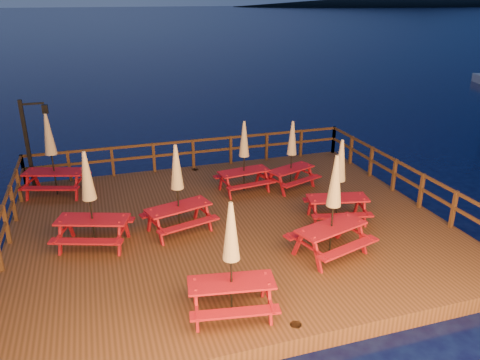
{
  "coord_description": "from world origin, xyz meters",
  "views": [
    {
      "loc": [
        -3.34,
        -11.46,
        6.52
      ],
      "look_at": [
        0.49,
        0.6,
        1.45
      ],
      "focal_mm": 35.0,
      "sensor_mm": 36.0,
      "label": 1
    }
  ],
  "objects": [
    {
      "name": "picnic_table_2",
      "position": [
        1.91,
        -2.36,
        1.76
      ],
      "size": [
        2.19,
        1.97,
        2.62
      ],
      "rotation": [
        0.0,
        0.0,
        0.29
      ],
      "color": "maroon",
      "rests_on": "deck"
    },
    {
      "name": "picnic_table_0",
      "position": [
        -4.79,
        3.73,
        1.8
      ],
      "size": [
        2.26,
        2.04,
        2.69
      ],
      "rotation": [
        0.0,
        0.0,
        -0.31
      ],
      "color": "maroon",
      "rests_on": "deck"
    },
    {
      "name": "picnic_table_7",
      "position": [
        1.12,
        2.15,
        1.63
      ],
      "size": [
        1.83,
        1.58,
        2.38
      ],
      "rotation": [
        0.0,
        0.0,
        0.13
      ],
      "color": "maroon",
      "rests_on": "deck"
    },
    {
      "name": "picnic_table_6",
      "position": [
        2.98,
        -0.73,
        1.66
      ],
      "size": [
        1.96,
        1.73,
        2.43
      ],
      "rotation": [
        0.0,
        0.0,
        -0.22
      ],
      "color": "maroon",
      "rests_on": "deck"
    },
    {
      "name": "picnic_table_3",
      "position": [
        -1.11,
        -3.85,
        1.7
      ],
      "size": [
        1.96,
        1.7,
        2.49
      ],
      "rotation": [
        0.0,
        0.0,
        -0.16
      ],
      "color": "maroon",
      "rests_on": "deck"
    },
    {
      "name": "deck",
      "position": [
        0.0,
        0.0,
        0.2
      ],
      "size": [
        12.0,
        10.0,
        0.4
      ],
      "primitive_type": "cube",
      "color": "#432A15",
      "rests_on": "ground"
    },
    {
      "name": "ground",
      "position": [
        0.0,
        0.0,
        0.0
      ],
      "size": [
        500.0,
        500.0,
        0.0
      ],
      "primitive_type": "plane",
      "color": "black",
      "rests_on": "ground"
    },
    {
      "name": "lamp_post",
      "position": [
        -5.39,
        4.55,
        2.2
      ],
      "size": [
        0.85,
        0.18,
        3.0
      ],
      "color": "black",
      "rests_on": "deck"
    },
    {
      "name": "railing",
      "position": [
        0.0,
        1.78,
        1.16
      ],
      "size": [
        11.8,
        9.75,
        1.1
      ],
      "color": "#3D2B13",
      "rests_on": "deck"
    },
    {
      "name": "picnic_table_1",
      "position": [
        -1.46,
        0.0,
        1.7
      ],
      "size": [
        2.07,
        1.85,
        2.5
      ],
      "rotation": [
        0.0,
        0.0,
        0.27
      ],
      "color": "maroon",
      "rests_on": "deck"
    },
    {
      "name": "deck_piles",
      "position": [
        0.0,
        0.0,
        -0.3
      ],
      "size": [
        11.44,
        9.44,
        1.4
      ],
      "color": "#3D2B13",
      "rests_on": "ground"
    },
    {
      "name": "picnic_table_4",
      "position": [
        -3.7,
        -0.13,
        1.74
      ],
      "size": [
        2.19,
        1.99,
        2.58
      ],
      "rotation": [
        0.0,
        0.0,
        -0.33
      ],
      "color": "maroon",
      "rests_on": "deck"
    },
    {
      "name": "picnic_table_5",
      "position": [
        2.7,
        1.96,
        1.6
      ],
      "size": [
        1.97,
        1.8,
        2.31
      ],
      "rotation": [
        0.0,
        0.0,
        0.35
      ],
      "color": "maroon",
      "rests_on": "deck"
    }
  ]
}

